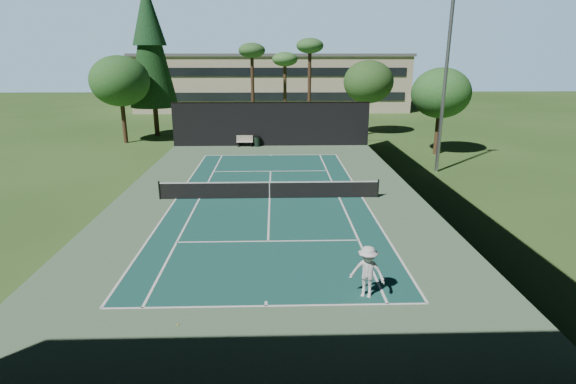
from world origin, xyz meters
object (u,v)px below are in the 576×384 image
Objects in this scene: tennis_ball_b at (226,194)px; tennis_ball_c at (320,184)px; tennis_ball_a at (178,325)px; player at (367,272)px; tennis_net at (269,189)px; tennis_ball_d at (226,183)px; park_bench at (245,141)px; trash_bin at (257,141)px.

tennis_ball_c is at bearing 19.12° from tennis_ball_b.
tennis_ball_b is 0.94× the size of tennis_ball_c.
player is at bearing 14.47° from tennis_ball_a.
tennis_net is 170.71× the size of tennis_ball_d.
park_bench is at bearing 89.27° from tennis_ball_b.
tennis_ball_b is (-2.64, 0.92, -0.52)m from tennis_net.
park_bench is 1.14m from trash_bin.
park_bench reaches higher than tennis_ball_a.
player is 13.71m from tennis_ball_b.
tennis_net is 215.87× the size of tennis_ball_a.
tennis_ball_d is (-2.89, 3.19, -0.52)m from tennis_net.
tennis_ball_a is at bearing -90.55° from park_bench.
park_bench is at bearing 113.96° from tennis_ball_c.
trash_bin reaches higher than tennis_ball_a.
tennis_ball_d is 0.05× the size of park_bench.
tennis_ball_b reaches higher than tennis_ball_a.
tennis_ball_a is at bearing -144.25° from player.
trash_bin is (1.41, 28.65, 0.45)m from tennis_ball_a.
player is at bearing -89.01° from tennis_ball_c.
tennis_ball_b is at bearing -95.12° from trash_bin.
tennis_ball_a is 28.69m from trash_bin.
park_bench reaches higher than tennis_ball_b.
player reaches higher than tennis_ball_d.
tennis_ball_b is 0.05× the size of park_bench.
tennis_net is 4.34m from tennis_ball_d.
trash_bin is (1.57, 12.54, 0.44)m from tennis_ball_d.
tennis_net is 13.21m from tennis_ball_a.
tennis_ball_b is at bearing 89.65° from tennis_ball_a.
tennis_ball_c is 6.14m from tennis_ball_d.
tennis_ball_a is (-2.72, -12.91, -0.53)m from tennis_net.
park_bench is (0.44, 12.59, 0.51)m from tennis_ball_d.
tennis_net is 13.65× the size of trash_bin.
player is 27.47m from trash_bin.
tennis_ball_b is 2.29m from tennis_ball_d.
tennis_net is at bearing -19.22° from tennis_ball_b.
trash_bin is at bearing 84.88° from tennis_ball_b.
player is 2.00× the size of trash_bin.
trash_bin is (-4.56, 12.78, 0.44)m from tennis_ball_c.
tennis_ball_d is at bearing -91.98° from park_bench.
tennis_ball_b is at bearing 160.78° from tennis_net.
trash_bin reaches higher than tennis_ball_d.
tennis_ball_a is 16.96m from tennis_ball_c.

